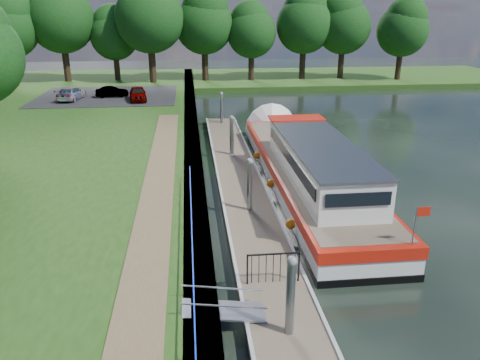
{
  "coord_description": "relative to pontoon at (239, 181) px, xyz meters",
  "views": [
    {
      "loc": [
        -2.69,
        -11.65,
        9.42
      ],
      "look_at": [
        -0.3,
        9.88,
        1.4
      ],
      "focal_mm": 35.0,
      "sensor_mm": 36.0,
      "label": 1
    }
  ],
  "objects": [
    {
      "name": "gangway",
      "position": [
        -1.85,
        -12.5,
        0.44
      ],
      "size": [
        2.58,
        1.0,
        0.92
      ],
      "color": "#A5A8AD",
      "rests_on": "ground"
    },
    {
      "name": "barge",
      "position": [
        3.6,
        -0.38,
        0.9
      ],
      "size": [
        4.36,
        21.15,
        4.78
      ],
      "color": "black",
      "rests_on": "ground"
    },
    {
      "name": "gate_panel",
      "position": [
        -0.0,
        -10.8,
        0.97
      ],
      "size": [
        1.85,
        0.05,
        1.15
      ],
      "color": "black",
      "rests_on": "ground"
    },
    {
      "name": "carpark",
      "position": [
        -11.0,
        25.0,
        0.62
      ],
      "size": [
        14.0,
        12.0,
        0.06
      ],
      "primitive_type": "cube",
      "color": "black",
      "rests_on": "riverbank"
    },
    {
      "name": "car_c",
      "position": [
        -14.16,
        23.0,
        1.28
      ],
      "size": [
        2.41,
        4.58,
        1.27
      ],
      "primitive_type": "imported",
      "rotation": [
        0.0,
        0.0,
        2.99
      ],
      "color": "#999999",
      "rests_on": "carpark"
    },
    {
      "name": "car_b",
      "position": [
        -10.38,
        24.1,
        1.18
      ],
      "size": [
        3.31,
        1.41,
        1.06
      ],
      "primitive_type": "imported",
      "rotation": [
        0.0,
        0.0,
        1.66
      ],
      "color": "#999999",
      "rests_on": "carpark"
    },
    {
      "name": "mooring_piles",
      "position": [
        0.0,
        0.0,
        1.1
      ],
      "size": [
        0.3,
        27.3,
        3.55
      ],
      "color": "gray",
      "rests_on": "ground"
    },
    {
      "name": "footpath",
      "position": [
        -4.4,
        -5.0,
        0.62
      ],
      "size": [
        1.6,
        40.0,
        0.05
      ],
      "primitive_type": "cube",
      "color": "brown",
      "rests_on": "riverbank"
    },
    {
      "name": "pontoon",
      "position": [
        0.0,
        0.0,
        0.0
      ],
      "size": [
        2.5,
        30.0,
        0.56
      ],
      "color": "brown",
      "rests_on": "ground"
    },
    {
      "name": "blue_fence",
      "position": [
        -2.75,
        -10.0,
        1.13
      ],
      "size": [
        0.04,
        18.04,
        0.72
      ],
      "color": "#0C2DBF",
      "rests_on": "riverbank"
    },
    {
      "name": "ground",
      "position": [
        0.0,
        -13.0,
        -0.18
      ],
      "size": [
        160.0,
        160.0,
        0.0
      ],
      "primitive_type": "plane",
      "color": "black",
      "rests_on": "ground"
    },
    {
      "name": "far_bank",
      "position": [
        12.0,
        39.0,
        0.12
      ],
      "size": [
        60.0,
        18.0,
        0.6
      ],
      "primitive_type": "cube",
      "color": "#1F4112",
      "rests_on": "ground"
    },
    {
      "name": "car_a",
      "position": [
        -7.59,
        21.89,
        1.32
      ],
      "size": [
        2.05,
        4.09,
        1.34
      ],
      "primitive_type": "imported",
      "rotation": [
        0.0,
        0.0,
        0.12
      ],
      "color": "#999999",
      "rests_on": "carpark"
    },
    {
      "name": "bank_edge",
      "position": [
        -2.55,
        2.0,
        0.2
      ],
      "size": [
        1.1,
        90.0,
        0.78
      ],
      "primitive_type": "cube",
      "color": "#473D2D",
      "rests_on": "ground"
    },
    {
      "name": "horizon_trees",
      "position": [
        -1.61,
        35.68,
        7.76
      ],
      "size": [
        54.38,
        10.03,
        12.87
      ],
      "color": "#332316",
      "rests_on": "ground"
    }
  ]
}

